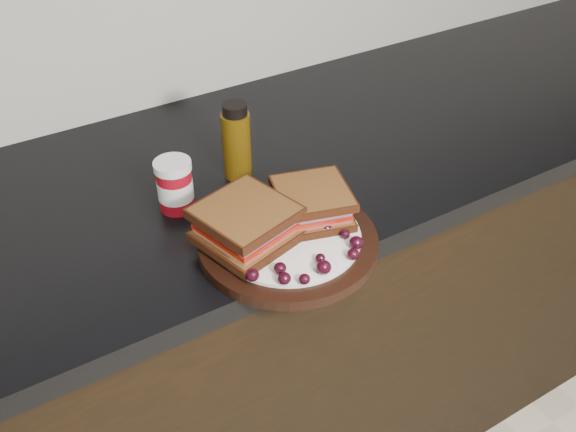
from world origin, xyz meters
name	(u,v)px	position (x,y,z in m)	size (l,w,h in m)	color
base_cabinets	(237,345)	(0.00, 1.70, 0.43)	(3.96, 0.58, 0.86)	black
countertop	(225,182)	(0.00, 1.70, 0.88)	(3.98, 0.60, 0.04)	black
plate	(288,242)	(-0.01, 1.46, 0.91)	(0.28, 0.28, 0.02)	black
sandwich_left	(246,224)	(-0.07, 1.49, 0.95)	(0.13, 0.13, 0.06)	brown
sandwich_right	(312,203)	(0.05, 1.48, 0.95)	(0.11, 0.11, 0.05)	brown
grape_0	(252,275)	(-0.10, 1.40, 0.93)	(0.02, 0.02, 0.02)	black
grape_1	(280,268)	(-0.06, 1.40, 0.93)	(0.02, 0.02, 0.02)	black
grape_2	(284,278)	(-0.07, 1.37, 0.93)	(0.02, 0.02, 0.02)	black
grape_3	(305,279)	(-0.04, 1.36, 0.93)	(0.02, 0.02, 0.02)	black
grape_4	(324,267)	(-0.01, 1.36, 0.93)	(0.02, 0.02, 0.02)	black
grape_5	(320,258)	(0.00, 1.39, 0.93)	(0.02, 0.02, 0.01)	black
grape_6	(353,254)	(0.05, 1.37, 0.93)	(0.02, 0.02, 0.02)	black
grape_7	(356,243)	(0.06, 1.38, 0.93)	(0.02, 0.02, 0.02)	black
grape_8	(345,234)	(0.06, 1.41, 0.93)	(0.02, 0.02, 0.01)	black
grape_9	(327,228)	(0.05, 1.44, 0.93)	(0.02, 0.02, 0.02)	black
grape_10	(328,213)	(0.07, 1.47, 0.93)	(0.02, 0.02, 0.02)	black
grape_11	(323,211)	(0.07, 1.48, 0.93)	(0.02, 0.02, 0.02)	black
grape_12	(320,206)	(0.07, 1.49, 0.93)	(0.02, 0.02, 0.02)	black
grape_13	(237,221)	(-0.06, 1.52, 0.93)	(0.02, 0.02, 0.01)	black
grape_14	(240,233)	(-0.07, 1.50, 0.93)	(0.02, 0.02, 0.02)	black
grape_15	(244,239)	(-0.07, 1.48, 0.93)	(0.02, 0.02, 0.02)	black
grape_16	(246,256)	(-0.09, 1.44, 0.93)	(0.02, 0.02, 0.02)	black
grape_17	(245,230)	(-0.06, 1.50, 0.93)	(0.02, 0.02, 0.02)	black
grape_18	(237,238)	(-0.08, 1.49, 0.93)	(0.02, 0.02, 0.02)	black
grape_19	(233,247)	(-0.10, 1.47, 0.93)	(0.02, 0.02, 0.02)	black
condiment_jar	(175,185)	(-0.11, 1.65, 0.95)	(0.06, 0.06, 0.09)	maroon
oil_bottle	(236,141)	(0.02, 1.68, 0.97)	(0.05, 0.05, 0.14)	#463007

